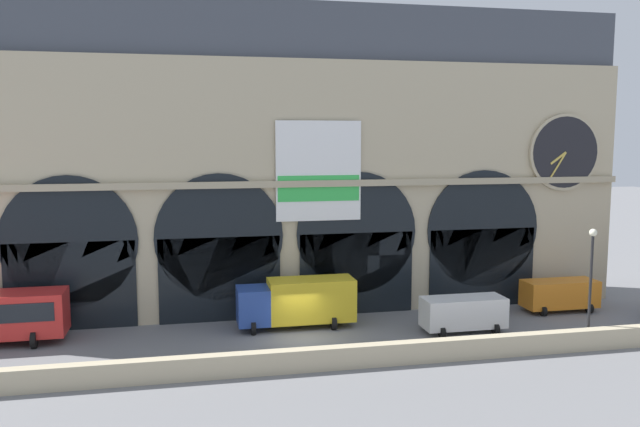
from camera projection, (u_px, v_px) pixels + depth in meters
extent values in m
plane|color=slate|center=(303.00, 339.00, 38.75)|extent=(200.00, 200.00, 0.00)
cube|color=#BCAD8C|center=(321.00, 359.00, 33.66)|extent=(90.00, 0.70, 1.19)
cube|color=#BCAD8C|center=(284.00, 188.00, 44.81)|extent=(48.39, 4.62, 17.27)
cube|color=#424751|center=(282.00, 34.00, 43.84)|extent=(48.39, 4.02, 3.82)
cube|color=black|center=(71.00, 286.00, 40.38)|extent=(7.96, 0.20, 5.64)
cylinder|color=black|center=(69.00, 242.00, 40.04)|extent=(8.37, 0.20, 8.37)
cube|color=black|center=(220.00, 279.00, 42.27)|extent=(7.96, 0.20, 5.64)
cylinder|color=black|center=(219.00, 237.00, 41.93)|extent=(8.37, 0.20, 8.37)
cube|color=black|center=(357.00, 273.00, 44.16)|extent=(7.96, 0.20, 5.64)
cylinder|color=black|center=(357.00, 233.00, 43.82)|extent=(8.37, 0.20, 8.37)
cube|color=black|center=(482.00, 268.00, 46.05)|extent=(7.96, 0.20, 5.64)
cylinder|color=black|center=(483.00, 229.00, 45.72)|extent=(8.37, 0.20, 8.37)
cylinder|color=#BCAD8C|center=(565.00, 152.00, 46.22)|extent=(5.54, 0.25, 5.54)
cylinder|color=black|center=(565.00, 152.00, 46.10)|extent=(5.13, 0.06, 5.13)
cube|color=gold|center=(558.00, 158.00, 45.97)|extent=(1.24, 0.04, 0.94)
cube|color=gold|center=(558.00, 165.00, 46.01)|extent=(1.27, 0.04, 1.90)
cube|color=white|center=(319.00, 171.00, 42.65)|extent=(5.77, 0.12, 6.66)
cube|color=green|center=(319.00, 188.00, 42.71)|extent=(5.54, 0.04, 1.72)
cube|color=tan|center=(290.00, 184.00, 42.37)|extent=(48.39, 0.50, 0.44)
cylinder|color=black|center=(34.00, 340.00, 37.09)|extent=(0.28, 1.00, 1.00)
cylinder|color=black|center=(42.00, 328.00, 39.28)|extent=(0.28, 1.00, 1.00)
cube|color=#28479E|center=(253.00, 306.00, 40.49)|extent=(2.00, 2.30, 2.30)
cube|color=gold|center=(311.00, 299.00, 41.23)|extent=(5.50, 2.30, 2.70)
cylinder|color=black|center=(253.00, 328.00, 39.61)|extent=(0.28, 0.84, 0.84)
cylinder|color=black|center=(250.00, 319.00, 41.62)|extent=(0.28, 0.84, 0.84)
cylinder|color=black|center=(334.00, 323.00, 40.64)|extent=(0.28, 0.84, 0.84)
cylinder|color=black|center=(327.00, 314.00, 42.65)|extent=(0.28, 0.84, 0.84)
cube|color=white|center=(463.00, 312.00, 40.12)|extent=(5.20, 2.00, 1.86)
cylinder|color=black|center=(442.00, 332.00, 39.00)|extent=(0.28, 0.68, 0.68)
cylinder|color=black|center=(431.00, 324.00, 40.75)|extent=(0.28, 0.68, 0.68)
cylinder|color=black|center=(496.00, 329.00, 39.72)|extent=(0.28, 0.68, 0.68)
cylinder|color=black|center=(482.00, 321.00, 41.47)|extent=(0.28, 0.68, 0.68)
cube|color=orange|center=(560.00, 293.00, 44.86)|extent=(5.20, 2.00, 1.86)
cylinder|color=black|center=(543.00, 311.00, 43.74)|extent=(0.28, 0.68, 0.68)
cylinder|color=black|center=(529.00, 304.00, 45.49)|extent=(0.28, 0.68, 0.68)
cylinder|color=black|center=(589.00, 308.00, 44.46)|extent=(0.28, 0.68, 0.68)
cylinder|color=black|center=(574.00, 302.00, 46.21)|extent=(0.28, 0.68, 0.68)
cylinder|color=black|center=(590.00, 291.00, 37.42)|extent=(0.16, 0.16, 6.50)
sphere|color=#F2EDCC|center=(593.00, 233.00, 37.01)|extent=(0.44, 0.44, 0.44)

